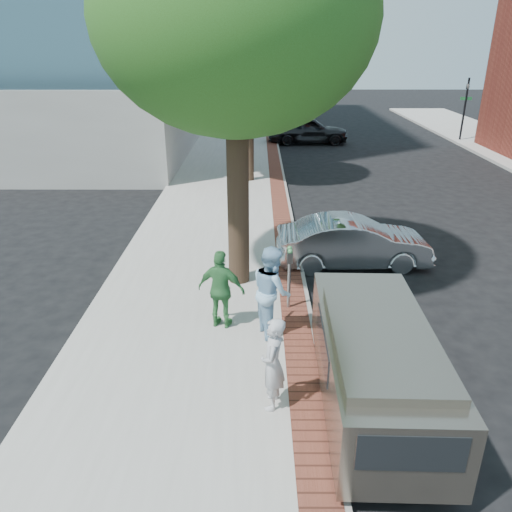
{
  "coord_description": "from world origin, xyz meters",
  "views": [
    {
      "loc": [
        -0.13,
        -9.55,
        5.72
      ],
      "look_at": [
        -0.17,
        0.99,
        1.2
      ],
      "focal_mm": 35.0,
      "sensor_mm": 36.0,
      "label": 1
    }
  ],
  "objects_px": {
    "person_gray": "(273,364)",
    "sedan_silver": "(354,242)",
    "parking_meter": "(289,265)",
    "van": "(374,358)",
    "bg_car": "(308,130)",
    "person_officer": "(272,291)",
    "person_green": "(221,290)"
  },
  "relations": [
    {
      "from": "parking_meter",
      "to": "sedan_silver",
      "type": "xyz_separation_m",
      "value": [
        1.93,
        2.68,
        -0.52
      ]
    },
    {
      "from": "person_gray",
      "to": "bg_car",
      "type": "bearing_deg",
      "value": -177.79
    },
    {
      "from": "parking_meter",
      "to": "van",
      "type": "relative_size",
      "value": 0.33
    },
    {
      "from": "person_gray",
      "to": "sedan_silver",
      "type": "relative_size",
      "value": 0.39
    },
    {
      "from": "sedan_silver",
      "to": "bg_car",
      "type": "xyz_separation_m",
      "value": [
        0.43,
        18.29,
        0.14
      ]
    },
    {
      "from": "person_officer",
      "to": "van",
      "type": "height_order",
      "value": "person_officer"
    },
    {
      "from": "person_gray",
      "to": "person_officer",
      "type": "bearing_deg",
      "value": -172.15
    },
    {
      "from": "person_officer",
      "to": "sedan_silver",
      "type": "relative_size",
      "value": 0.46
    },
    {
      "from": "person_officer",
      "to": "sedan_silver",
      "type": "height_order",
      "value": "person_officer"
    },
    {
      "from": "person_green",
      "to": "van",
      "type": "relative_size",
      "value": 0.38
    },
    {
      "from": "sedan_silver",
      "to": "bg_car",
      "type": "distance_m",
      "value": 18.3
    },
    {
      "from": "person_gray",
      "to": "sedan_silver",
      "type": "height_order",
      "value": "person_gray"
    },
    {
      "from": "parking_meter",
      "to": "person_officer",
      "type": "relative_size",
      "value": 0.77
    },
    {
      "from": "bg_car",
      "to": "person_officer",
      "type": "bearing_deg",
      "value": 171.39
    },
    {
      "from": "parking_meter",
      "to": "sedan_silver",
      "type": "distance_m",
      "value": 3.34
    },
    {
      "from": "parking_meter",
      "to": "person_gray",
      "type": "height_order",
      "value": "person_gray"
    },
    {
      "from": "person_green",
      "to": "bg_car",
      "type": "xyz_separation_m",
      "value": [
        3.81,
        21.77,
        -0.19
      ]
    },
    {
      "from": "person_green",
      "to": "van",
      "type": "distance_m",
      "value": 3.52
    },
    {
      "from": "bg_car",
      "to": "sedan_silver",
      "type": "bearing_deg",
      "value": 177.23
    },
    {
      "from": "van",
      "to": "parking_meter",
      "type": "bearing_deg",
      "value": 113.38
    },
    {
      "from": "person_green",
      "to": "van",
      "type": "height_order",
      "value": "person_green"
    },
    {
      "from": "person_gray",
      "to": "person_officer",
      "type": "relative_size",
      "value": 0.85
    },
    {
      "from": "person_officer",
      "to": "bg_car",
      "type": "bearing_deg",
      "value": -24.22
    },
    {
      "from": "person_gray",
      "to": "sedan_silver",
      "type": "xyz_separation_m",
      "value": [
        2.38,
        6.01,
        -0.28
      ]
    },
    {
      "from": "sedan_silver",
      "to": "bg_car",
      "type": "height_order",
      "value": "bg_car"
    },
    {
      "from": "parking_meter",
      "to": "van",
      "type": "xyz_separation_m",
      "value": [
        1.23,
        -3.07,
        -0.3
      ]
    },
    {
      "from": "person_green",
      "to": "bg_car",
      "type": "relative_size",
      "value": 0.36
    },
    {
      "from": "person_officer",
      "to": "bg_car",
      "type": "relative_size",
      "value": 0.4
    },
    {
      "from": "person_green",
      "to": "person_officer",
      "type": "bearing_deg",
      "value": -177.22
    },
    {
      "from": "parking_meter",
      "to": "person_green",
      "type": "bearing_deg",
      "value": -151.1
    },
    {
      "from": "sedan_silver",
      "to": "bg_car",
      "type": "bearing_deg",
      "value": -3.91
    },
    {
      "from": "person_gray",
      "to": "person_green",
      "type": "relative_size",
      "value": 0.95
    }
  ]
}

